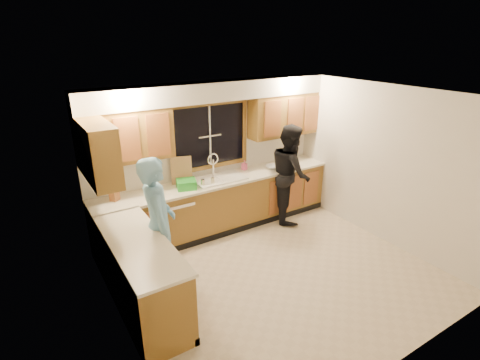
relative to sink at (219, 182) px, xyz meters
name	(u,v)px	position (x,y,z in m)	size (l,w,h in m)	color
floor	(275,274)	(0.00, -1.60, -0.86)	(4.20, 4.20, 0.00)	beige
ceiling	(283,96)	(0.00, -1.60, 1.64)	(4.20, 4.20, 0.00)	white
wall_back	(210,156)	(0.00, 0.30, 0.39)	(4.20, 4.20, 0.00)	silver
wall_left	(115,237)	(-2.10, -1.60, 0.39)	(3.80, 3.80, 0.00)	silver
wall_right	(384,165)	(2.10, -1.60, 0.39)	(3.80, 3.80, 0.00)	silver
base_cabinets_back	(220,205)	(0.00, 0.00, -0.42)	(4.20, 0.60, 0.88)	olive
base_cabinets_left	(141,276)	(-1.80, -1.25, -0.42)	(0.60, 1.90, 0.88)	olive
countertop_back	(220,181)	(0.00, -0.02, 0.04)	(4.20, 0.63, 0.04)	#F1E7CB
countertop_left	(138,243)	(-1.79, -1.25, 0.04)	(0.63, 1.90, 0.04)	#F1E7CB
upper_cabinets_left	(126,136)	(-1.43, 0.13, 0.96)	(1.35, 0.33, 0.75)	olive
upper_cabinets_right	(284,115)	(1.43, 0.13, 0.96)	(1.35, 0.33, 0.75)	olive
upper_cabinets_return	(99,153)	(-1.94, -0.48, 0.96)	(0.33, 0.90, 0.75)	olive
soffit	(213,91)	(0.00, 0.12, 1.49)	(4.20, 0.35, 0.30)	beige
window_frame	(210,136)	(0.00, 0.29, 0.74)	(1.44, 0.03, 1.14)	black
sink	(219,182)	(0.00, 0.00, 0.00)	(0.86, 0.52, 0.57)	white
dishwasher	(174,219)	(-0.85, -0.01, -0.45)	(0.60, 0.56, 0.82)	white
stove	(158,302)	(-1.80, -1.82, -0.41)	(0.58, 0.75, 0.90)	white
man	(159,225)	(-1.43, -0.99, 0.05)	(0.67, 0.44, 1.83)	#6EAAD1
woman	(290,173)	(1.26, -0.33, 0.01)	(0.85, 0.67, 1.76)	black
knife_block	(114,193)	(-1.70, 0.07, 0.17)	(0.12, 0.10, 0.22)	#A25C2C
cutting_board	(182,170)	(-0.59, 0.17, 0.28)	(0.33, 0.02, 0.45)	tan
dish_crate	(186,184)	(-0.62, -0.07, 0.12)	(0.29, 0.27, 0.14)	#248E29
soap_bottle	(244,165)	(0.62, 0.17, 0.14)	(0.08, 0.08, 0.17)	#D9527E
bowl	(273,167)	(1.08, -0.05, 0.08)	(0.24, 0.24, 0.06)	silver
can_left	(203,183)	(-0.37, -0.13, 0.11)	(0.06, 0.06, 0.11)	beige
can_right	(213,181)	(-0.20, -0.15, 0.11)	(0.06, 0.06, 0.12)	beige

